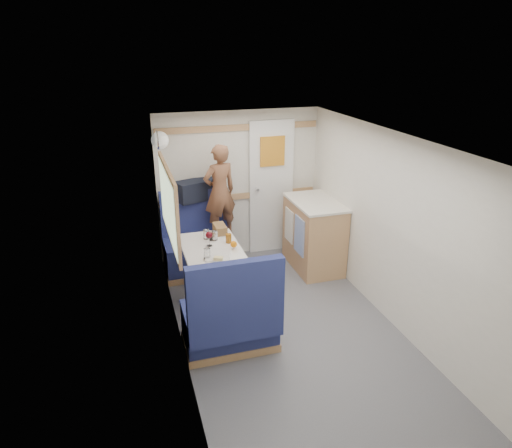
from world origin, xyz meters
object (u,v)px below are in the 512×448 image
object	(u,v)px
dome_light	(160,140)
orange_fruit	(234,244)
duffel_bag	(197,190)
galley_counter	(314,234)
beer_glass	(229,238)
cheese_block	(218,258)
wine_glass	(209,236)
dinette_table	(212,259)
person	(220,192)
tumbler_left	(207,254)
pepper_grinder	(211,237)
tray	(218,255)
tumbler_right	(215,236)
bench_far	(199,250)
bench_near	(231,323)
tumbler_mid	(206,234)
bread_loaf	(220,229)

from	to	relation	value
dome_light	orange_fruit	bearing A→B (deg)	-57.81
duffel_bag	orange_fruit	world-z (taller)	duffel_bag
galley_counter	beer_glass	bearing A→B (deg)	-158.51
dome_light	duffel_bag	world-z (taller)	dome_light
cheese_block	wine_glass	xyz separation A→B (m)	(-0.01, 0.40, 0.09)
dinette_table	dome_light	world-z (taller)	dome_light
person	duffel_bag	xyz separation A→B (m)	(-0.25, 0.24, -0.03)
tumbler_left	pepper_grinder	size ratio (longest dim) A/B	1.22
dome_light	person	xyz separation A→B (m)	(0.69, 0.03, -0.70)
tray	tumbler_right	world-z (taller)	tumbler_right
dome_light	bench_far	bearing A→B (deg)	2.12
bench_near	beer_glass	bearing A→B (deg)	77.16
bench_near	tumbler_mid	xyz separation A→B (m)	(-0.01, 1.10, 0.47)
tumbler_right	beer_glass	size ratio (longest dim) A/B	1.04
duffel_bag	wine_glass	bearing A→B (deg)	-113.04
pepper_grinder	cheese_block	bearing A→B (deg)	-93.61
bench_far	bread_loaf	world-z (taller)	bench_far
bench_far	dinette_table	bearing A→B (deg)	-90.00
dinette_table	bench_near	world-z (taller)	bench_near
orange_fruit	bread_loaf	world-z (taller)	bread_loaf
galley_counter	tray	xyz separation A→B (m)	(-1.44, -0.79, 0.26)
bench_near	cheese_block	distance (m)	0.67
dome_light	tray	size ratio (longest dim) A/B	0.62
bench_far	tumbler_mid	distance (m)	0.79
bread_loaf	tumbler_right	bearing A→B (deg)	-117.87
orange_fruit	dinette_table	bearing A→B (deg)	150.90
bread_loaf	pepper_grinder	bearing A→B (deg)	-126.98
bench_near	person	bearing A→B (deg)	80.21
dome_light	beer_glass	world-z (taller)	dome_light
wine_glass	tumbler_right	xyz separation A→B (m)	(0.09, 0.14, -0.07)
dome_light	tumbler_left	bearing A→B (deg)	-75.46
bench_near	tumbler_left	size ratio (longest dim) A/B	9.26
dome_light	bread_loaf	bearing A→B (deg)	-40.72
galley_counter	person	world-z (taller)	person
tumbler_left	tumbler_mid	size ratio (longest dim) A/B	1.03
bench_far	tumbler_right	size ratio (longest dim) A/B	9.79
tray	pepper_grinder	size ratio (longest dim) A/B	3.50
duffel_bag	tray	world-z (taller)	duffel_bag
bench_far	orange_fruit	world-z (taller)	bench_far
tray	dinette_table	bearing A→B (deg)	96.45
dome_light	orange_fruit	xyz separation A→B (m)	(0.61, -0.97, -0.98)
dinette_table	tumbler_mid	size ratio (longest dim) A/B	8.36
orange_fruit	pepper_grinder	world-z (taller)	pepper_grinder
orange_fruit	tumbler_left	world-z (taller)	tumbler_left
galley_counter	tumbler_mid	distance (m)	1.54
dinette_table	tumbler_mid	world-z (taller)	tumbler_mid
duffel_bag	bread_loaf	xyz separation A→B (m)	(0.13, -0.76, -0.26)
dinette_table	tumbler_left	size ratio (longest dim) A/B	8.11
bench_near	tray	bearing A→B (deg)	87.47
dome_light	person	distance (m)	0.98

